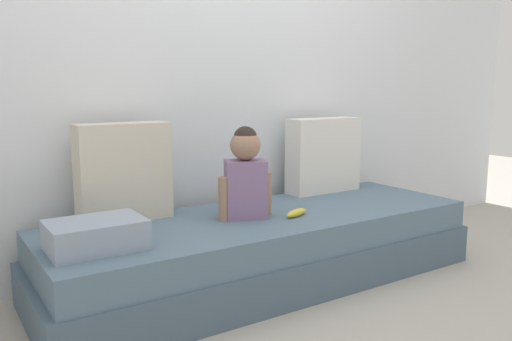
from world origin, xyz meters
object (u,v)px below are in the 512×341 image
Objects in this scene: throw_pillow_right at (323,155)px; folded_blanket at (96,235)px; banana at (296,213)px; throw_pillow_left at (124,172)px; couch at (265,248)px; toddler at (245,174)px.

throw_pillow_right is 1.29× the size of folded_blanket.
banana is (-0.56, -0.44, -0.22)m from throw_pillow_right.
throw_pillow_left reaches higher than folded_blanket.
throw_pillow_left is 2.99× the size of banana.
couch is 6.16× the size of folded_blanket.
folded_blanket is (-0.83, -0.11, -0.17)m from toddler.
banana is (0.12, -0.13, 0.21)m from couch.
folded_blanket is (-1.07, 0.02, 0.04)m from banana.
banana is (0.24, -0.14, -0.22)m from toddler.
toddler is at bearing -28.49° from throw_pillow_left.
throw_pillow_right is 1.06× the size of toddler.
couch is 0.87m from throw_pillow_left.
throw_pillow_right is at bearing 14.26° from folded_blanket.
folded_blanket is (-0.95, -0.10, 0.26)m from couch.
folded_blanket is (-1.63, -0.41, -0.18)m from throw_pillow_right.
throw_pillow_right is 1.69m from folded_blanket.
couch is at bearing 6.16° from folded_blanket.
couch is 0.86m from throw_pillow_right.
toddler is 0.35m from banana.
couch is 4.85× the size of throw_pillow_left.
folded_blanket is at bearing -172.30° from toddler.
throw_pillow_left reaches higher than couch.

